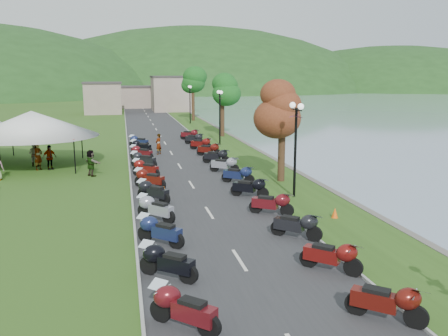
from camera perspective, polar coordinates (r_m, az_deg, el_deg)
road at (r=46.02m, az=-7.12°, el=2.99°), size 7.00×120.00×0.02m
hills_backdrop at (r=205.54m, az=-11.08°, el=9.15°), size 360.00×120.00×76.00m
far_building at (r=90.51m, az=-10.96°, el=8.44°), size 18.00×16.00×5.00m
moto_row_left at (r=23.10m, az=-8.40°, el=-3.84°), size 2.60×43.66×1.10m
moto_row_right at (r=30.15m, az=0.76°, el=-0.19°), size 2.60×39.07×1.10m
vendor_tent_main at (r=36.19m, az=-21.97°, el=3.24°), size 6.09×6.09×4.00m
tree_lakeside at (r=29.03m, az=7.02°, el=5.46°), size 2.62×2.62×7.28m
pedestrian_a at (r=35.26m, az=-21.34°, el=-0.21°), size 0.81×0.86×1.91m
pedestrian_b at (r=36.82m, az=-21.75°, el=0.22°), size 0.98×0.72×1.80m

